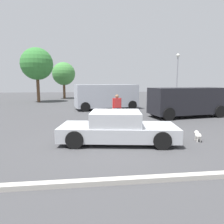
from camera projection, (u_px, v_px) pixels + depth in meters
ground_plane at (114, 142)px, 8.15m from camera, size 80.00×80.00×0.00m
sedan_foreground at (118, 128)px, 8.01m from camera, size 4.68×2.44×1.21m
dog at (198, 135)px, 8.23m from camera, size 0.30×0.60×0.38m
van_white at (106, 96)px, 17.70m from camera, size 5.52×3.05×2.11m
suv_dark at (187, 101)px, 13.79m from camera, size 5.23×2.72×1.95m
pedestrian at (117, 105)px, 12.39m from camera, size 0.56×0.32×1.59m
parking_curb at (132, 180)px, 4.83m from camera, size 9.96×0.20×0.12m
light_post_near at (177, 68)px, 25.77m from camera, size 0.44×0.44×5.80m
tree_back_left at (37, 64)px, 23.40m from camera, size 3.62×3.62×6.17m
tree_back_center at (64, 74)px, 28.64m from camera, size 3.15×3.15×5.03m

